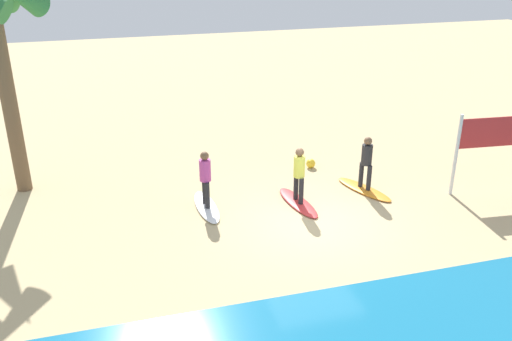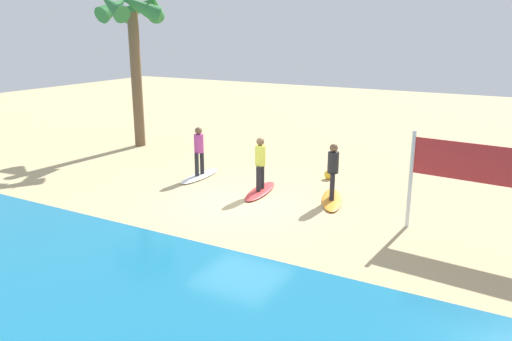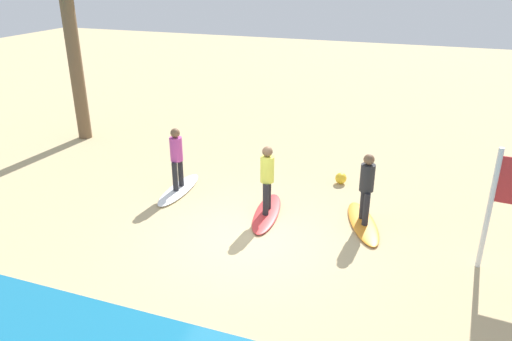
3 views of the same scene
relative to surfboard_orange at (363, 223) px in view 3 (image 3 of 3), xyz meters
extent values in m
plane|color=tan|center=(2.22, 1.44, -0.04)|extent=(60.00, 60.00, 0.00)
ellipsoid|color=orange|center=(0.00, 0.00, 0.00)|extent=(1.27, 2.16, 0.09)
cylinder|color=#232328|center=(-0.06, 0.15, 0.43)|extent=(0.14, 0.14, 0.78)
cylinder|color=#232328|center=(0.06, -0.15, 0.43)|extent=(0.14, 0.14, 0.78)
cylinder|color=#262628|center=(0.00, 0.00, 1.14)|extent=(0.32, 0.32, 0.62)
sphere|color=brown|center=(0.00, 0.00, 1.56)|extent=(0.24, 0.24, 0.24)
ellipsoid|color=red|center=(2.23, 0.30, 0.00)|extent=(0.85, 2.16, 0.09)
cylinder|color=#232328|center=(2.21, 0.46, 0.43)|extent=(0.14, 0.14, 0.78)
cylinder|color=#232328|center=(2.25, 0.14, 0.43)|extent=(0.14, 0.14, 0.78)
cylinder|color=#E0E04C|center=(2.23, 0.30, 1.14)|extent=(0.32, 0.32, 0.62)
sphere|color=brown|center=(2.23, 0.30, 1.56)|extent=(0.24, 0.24, 0.24)
ellipsoid|color=white|center=(4.84, -0.16, 0.00)|extent=(0.63, 2.12, 0.09)
cylinder|color=#232328|center=(4.83, 0.00, 0.43)|extent=(0.14, 0.14, 0.78)
cylinder|color=#232328|center=(4.84, -0.32, 0.43)|extent=(0.14, 0.14, 0.78)
cylinder|color=#B74293|center=(4.84, -0.16, 1.14)|extent=(0.32, 0.32, 0.62)
sphere|color=brown|center=(4.84, -0.16, 1.56)|extent=(0.24, 0.24, 0.24)
cylinder|color=silver|center=(-2.40, 0.91, 1.21)|extent=(0.10, 0.10, 2.50)
cylinder|color=brown|center=(9.95, -2.92, 2.72)|extent=(0.44, 0.44, 5.53)
sphere|color=yellow|center=(0.93, -2.11, 0.11)|extent=(0.31, 0.31, 0.31)
camera|label=1|loc=(7.29, 13.78, 7.26)|focal=38.96mm
camera|label=2|loc=(-5.00, 13.41, 4.85)|focal=35.73mm
camera|label=3|loc=(-1.10, 10.14, 5.49)|focal=34.46mm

